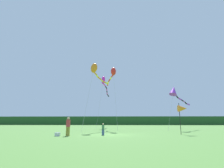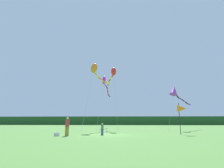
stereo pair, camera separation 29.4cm
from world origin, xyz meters
name	(u,v)px [view 2 (the right image)]	position (x,y,z in m)	size (l,w,h in m)	color
ground_plane	(109,135)	(0.00, 0.00, 0.00)	(120.00, 120.00, 0.00)	#477533
distant_treeline	(118,121)	(0.00, 45.00, 1.45)	(108.00, 2.15, 2.89)	#234C23
person_adult	(67,125)	(-3.68, -1.58, 0.94)	(0.37, 0.37, 1.67)	olive
person_child	(102,129)	(-0.58, -0.48, 0.62)	(0.24, 0.24, 1.11)	#334C8C
cooler_box	(57,134)	(-4.55, -1.72, 0.16)	(0.43, 0.30, 0.32)	silver
banner_flag_pole	(182,109)	(7.49, 0.74, 2.56)	(0.90, 0.70, 3.15)	black
kite_purple	(175,92)	(9.26, 8.64, 5.63)	(5.40, 5.84, 6.62)	#B2B2B2
kite_orange	(95,70)	(-2.40, 6.14, 8.43)	(2.85, 6.49, 9.40)	#B2B2B2
kite_red	(113,73)	(0.02, 8.97, 8.78)	(1.87, 5.85, 9.66)	#B2B2B2
kite_magenta	(105,83)	(-2.06, 17.14, 8.91)	(1.50, 11.24, 10.26)	#B2B2B2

